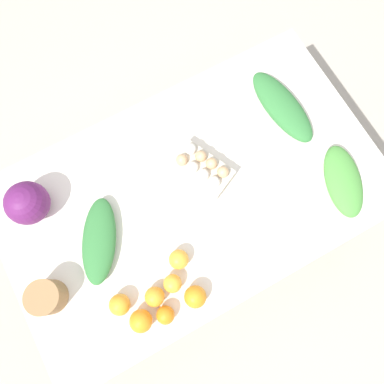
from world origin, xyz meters
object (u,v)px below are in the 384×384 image
at_px(cabbage_purple, 27,203).
at_px(orange_5, 141,321).
at_px(orange_4, 179,259).
at_px(orange_6, 120,305).
at_px(orange_3, 195,297).
at_px(greens_bunch_scallion, 100,241).
at_px(greens_bunch_kale, 282,107).
at_px(orange_2, 165,315).
at_px(paper_bag, 46,297).
at_px(egg_carton, 202,168).
at_px(greens_bunch_dandelion, 343,181).
at_px(orange_0, 173,284).
at_px(orange_1, 155,297).

bearing_deg(cabbage_purple, orange_5, 107.04).
relative_size(cabbage_purple, orange_4, 2.22).
bearing_deg(orange_6, orange_3, 157.00).
height_order(orange_4, orange_5, orange_5).
bearing_deg(greens_bunch_scallion, cabbage_purple, -55.98).
xyz_separation_m(greens_bunch_kale, orange_2, (0.77, 0.47, -0.00)).
height_order(paper_bag, orange_6, paper_bag).
relative_size(egg_carton, greens_bunch_dandelion, 0.91).
bearing_deg(greens_bunch_scallion, orange_6, 82.28).
bearing_deg(orange_3, cabbage_purple, -57.09).
relative_size(paper_bag, orange_0, 1.84).
height_order(greens_bunch_scallion, orange_0, orange_0).
bearing_deg(cabbage_purple, orange_3, 122.91).
xyz_separation_m(cabbage_purple, orange_1, (-0.25, 0.50, -0.04)).
bearing_deg(orange_3, greens_bunch_scallion, -57.90).
bearing_deg(orange_6, greens_bunch_kale, -157.64).
bearing_deg(cabbage_purple, paper_bag, 76.77).
bearing_deg(orange_2, cabbage_purple, -66.43).
height_order(cabbage_purple, orange_2, cabbage_purple).
bearing_deg(orange_1, orange_2, 93.64).
height_order(orange_0, orange_6, orange_6).
height_order(cabbage_purple, greens_bunch_dandelion, cabbage_purple).
distance_m(egg_carton, greens_bunch_scallion, 0.46).
distance_m(orange_0, orange_2, 0.11).
bearing_deg(paper_bag, greens_bunch_dandelion, 172.74).
bearing_deg(orange_3, greens_bunch_kale, -144.23).
relative_size(orange_1, orange_4, 0.98).
distance_m(egg_carton, orange_4, 0.35).
bearing_deg(orange_4, orange_3, 85.77).
relative_size(paper_bag, greens_bunch_dandelion, 0.43).
xyz_separation_m(cabbage_purple, orange_4, (-0.38, 0.43, -0.04)).
xyz_separation_m(egg_carton, orange_1, (0.37, 0.33, -0.01)).
relative_size(greens_bunch_scallion, orange_4, 4.41).
relative_size(greens_bunch_scallion, orange_2, 4.91).
xyz_separation_m(orange_0, orange_4, (-0.06, -0.06, 0.00)).
distance_m(orange_3, orange_4, 0.14).
bearing_deg(paper_bag, orange_6, 145.46).
xyz_separation_m(cabbage_purple, orange_2, (-0.25, 0.58, -0.05)).
height_order(cabbage_purple, orange_0, cabbage_purple).
relative_size(cabbage_purple, greens_bunch_kale, 0.45).
bearing_deg(greens_bunch_dandelion, orange_6, -0.17).
bearing_deg(orange_2, orange_4, -131.93).
bearing_deg(cabbage_purple, greens_bunch_kale, 174.26).
xyz_separation_m(cabbage_purple, greens_bunch_scallion, (-0.16, 0.24, -0.05)).
bearing_deg(egg_carton, orange_1, 106.30).
distance_m(cabbage_purple, greens_bunch_kale, 1.03).
xyz_separation_m(orange_0, orange_1, (0.08, 0.01, 0.00)).
bearing_deg(greens_bunch_scallion, greens_bunch_kale, -171.07).
bearing_deg(orange_6, greens_bunch_dandelion, 179.83).
relative_size(cabbage_purple, greens_bunch_scallion, 0.50).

